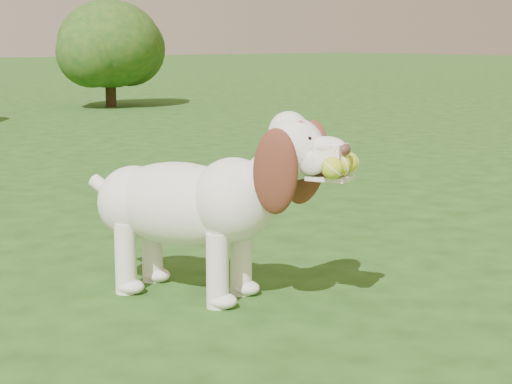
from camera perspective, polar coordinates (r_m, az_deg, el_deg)
ground at (r=3.58m, az=3.54°, el=-5.83°), size 80.00×80.00×0.00m
dog at (r=3.25m, az=-3.57°, el=-0.38°), size 0.69×1.08×0.73m
shrub_d at (r=12.59m, az=-9.75°, el=9.70°), size 1.48×1.48×1.53m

